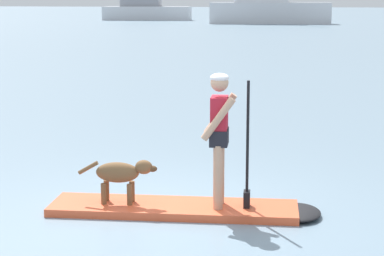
% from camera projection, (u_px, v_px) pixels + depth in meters
% --- Properties ---
extents(ground_plane, '(400.00, 400.00, 0.00)m').
position_uv_depth(ground_plane, '(174.00, 212.00, 8.89)').
color(ground_plane, gray).
extents(paddleboard, '(3.46, 1.19, 0.10)m').
position_uv_depth(paddleboard, '(191.00, 209.00, 8.85)').
color(paddleboard, '#E55933').
rests_on(paddleboard, ground_plane).
extents(person_paddler, '(0.63, 0.52, 1.67)m').
position_uv_depth(person_paddler, '(220.00, 131.00, 8.63)').
color(person_paddler, tan).
rests_on(person_paddler, paddleboard).
extents(dog, '(1.02, 0.29, 0.56)m').
position_uv_depth(dog, '(121.00, 174.00, 8.87)').
color(dog, brown).
rests_on(dog, paddleboard).
extents(moored_boat_outer, '(10.79, 4.53, 4.06)m').
position_uv_depth(moored_boat_outer, '(146.00, 9.00, 85.28)').
color(moored_boat_outer, silver).
rests_on(moored_boat_outer, ground_plane).
extents(moored_boat_port, '(12.65, 4.27, 12.76)m').
position_uv_depth(moored_boat_port, '(268.00, 6.00, 73.27)').
color(moored_boat_port, silver).
rests_on(moored_boat_port, ground_plane).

